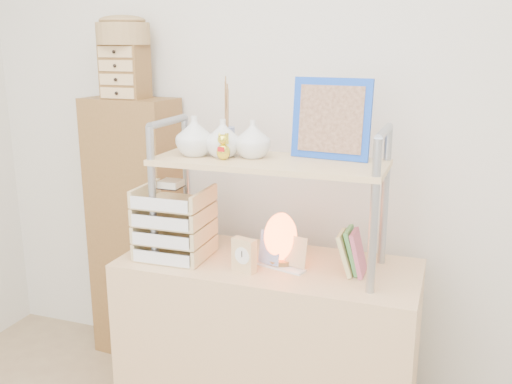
# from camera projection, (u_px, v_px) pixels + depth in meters

# --- Properties ---
(room_shell) EXTENTS (3.42, 3.41, 2.61)m
(room_shell) POSITION_uv_depth(u_px,v_px,m) (162.00, 4.00, 1.33)
(room_shell) COLOR silver
(room_shell) RESTS_ON ground
(desk) EXTENTS (1.20, 0.50, 0.75)m
(desk) POSITION_uv_depth(u_px,v_px,m) (268.00, 346.00, 2.39)
(desk) COLOR tan
(desk) RESTS_ON ground
(cabinet) EXTENTS (0.47, 0.28, 1.35)m
(cabinet) POSITION_uv_depth(u_px,v_px,m) (136.00, 231.00, 2.93)
(cabinet) COLOR brown
(cabinet) RESTS_ON ground
(hutch) EXTENTS (0.90, 0.34, 0.73)m
(hutch) POSITION_uv_depth(u_px,v_px,m) (256.00, 153.00, 2.21)
(hutch) COLOR #9297A0
(hutch) RESTS_ON desk
(letter_tray) EXTENTS (0.27, 0.26, 0.33)m
(letter_tray) POSITION_uv_depth(u_px,v_px,m) (173.00, 227.00, 2.33)
(letter_tray) COLOR tan
(letter_tray) RESTS_ON desk
(salt_lamp) EXTENTS (0.14, 0.13, 0.21)m
(salt_lamp) POSITION_uv_depth(u_px,v_px,m) (281.00, 238.00, 2.26)
(salt_lamp) COLOR brown
(salt_lamp) RESTS_ON desk
(desk_clock) EXTENTS (0.10, 0.06, 0.13)m
(desk_clock) POSITION_uv_depth(u_px,v_px,m) (244.00, 255.00, 2.19)
(desk_clock) COLOR tan
(desk_clock) RESTS_ON desk
(postcard_stand) EXTENTS (0.21, 0.10, 0.14)m
(postcard_stand) POSITION_uv_depth(u_px,v_px,m) (282.00, 258.00, 2.23)
(postcard_stand) COLOR white
(postcard_stand) RESTS_ON desk
(drawer_chest) EXTENTS (0.20, 0.16, 0.25)m
(drawer_chest) POSITION_uv_depth(u_px,v_px,m) (125.00, 72.00, 2.70)
(drawer_chest) COLOR brown
(drawer_chest) RESTS_ON cabinet
(woven_basket) EXTENTS (0.25, 0.25, 0.10)m
(woven_basket) POSITION_uv_depth(u_px,v_px,m) (123.00, 34.00, 2.66)
(woven_basket) COLOR brown
(woven_basket) RESTS_ON drawer_chest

